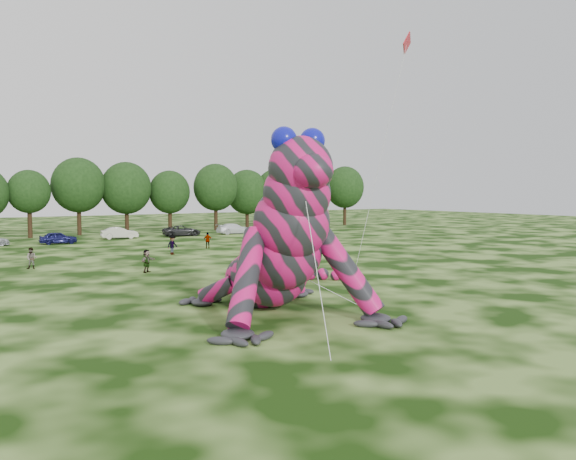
# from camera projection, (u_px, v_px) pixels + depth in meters

# --- Properties ---
(ground) EXTENTS (240.00, 240.00, 0.00)m
(ground) POSITION_uv_depth(u_px,v_px,m) (230.00, 336.00, 23.18)
(ground) COLOR #16330A
(ground) RESTS_ON ground
(inflatable_gecko) EXTENTS (17.30, 19.66, 8.85)m
(inflatable_gecko) POSITION_uv_depth(u_px,v_px,m) (262.00, 221.00, 28.97)
(inflatable_gecko) COLOR #CD1367
(inflatable_gecko) RESTS_ON ground
(flying_kite) EXTENTS (2.48, 3.69, 16.33)m
(flying_kite) POSITION_uv_depth(u_px,v_px,m) (403.00, 61.00, 36.46)
(flying_kite) COLOR red
(flying_kite) RESTS_ON ground
(tree_9) EXTENTS (5.27, 4.74, 8.68)m
(tree_9) POSITION_uv_depth(u_px,v_px,m) (29.00, 204.00, 71.32)
(tree_9) COLOR black
(tree_9) RESTS_ON ground
(tree_10) EXTENTS (7.09, 6.38, 10.50)m
(tree_10) POSITION_uv_depth(u_px,v_px,m) (79.00, 196.00, 75.74)
(tree_10) COLOR black
(tree_10) RESTS_ON ground
(tree_11) EXTENTS (7.01, 6.31, 10.07)m
(tree_11) POSITION_uv_depth(u_px,v_px,m) (126.00, 198.00, 78.93)
(tree_11) COLOR black
(tree_11) RESTS_ON ground
(tree_12) EXTENTS (5.99, 5.39, 8.97)m
(tree_12) POSITION_uv_depth(u_px,v_px,m) (170.00, 201.00, 81.99)
(tree_12) COLOR black
(tree_12) RESTS_ON ground
(tree_13) EXTENTS (6.83, 6.15, 10.13)m
(tree_13) POSITION_uv_depth(u_px,v_px,m) (216.00, 197.00, 85.33)
(tree_13) COLOR black
(tree_13) RESTS_ON ground
(tree_14) EXTENTS (6.82, 6.14, 9.40)m
(tree_14) POSITION_uv_depth(u_px,v_px,m) (247.00, 199.00, 90.14)
(tree_14) COLOR black
(tree_14) RESTS_ON ground
(tree_15) EXTENTS (7.17, 6.45, 9.63)m
(tree_15) POSITION_uv_depth(u_px,v_px,m) (277.00, 198.00, 92.08)
(tree_15) COLOR black
(tree_15) RESTS_ON ground
(tree_16) EXTENTS (6.26, 5.63, 9.37)m
(tree_16) POSITION_uv_depth(u_px,v_px,m) (306.00, 198.00, 97.24)
(tree_16) COLOR black
(tree_16) RESTS_ON ground
(tree_17) EXTENTS (6.98, 6.28, 10.30)m
(tree_17) POSITION_uv_depth(u_px,v_px,m) (345.00, 196.00, 98.50)
(tree_17) COLOR black
(tree_17) RESTS_ON ground
(car_4) EXTENTS (4.16, 1.91, 1.38)m
(car_4) POSITION_uv_depth(u_px,v_px,m) (58.00, 238.00, 63.50)
(car_4) COLOR #141551
(car_4) RESTS_ON ground
(car_5) EXTENTS (4.63, 2.11, 1.47)m
(car_5) POSITION_uv_depth(u_px,v_px,m) (119.00, 233.00, 70.21)
(car_5) COLOR silver
(car_5) RESTS_ON ground
(car_6) EXTENTS (5.28, 2.93, 1.40)m
(car_6) POSITION_uv_depth(u_px,v_px,m) (182.00, 231.00, 74.55)
(car_6) COLOR #28282A
(car_6) RESTS_ON ground
(car_7) EXTENTS (5.08, 2.26, 1.45)m
(car_7) POSITION_uv_depth(u_px,v_px,m) (234.00, 229.00, 78.14)
(car_7) COLOR white
(car_7) RESTS_ON ground
(spectator_2) EXTENTS (1.37, 1.09, 1.85)m
(spectator_2) POSITION_uv_depth(u_px,v_px,m) (172.00, 245.00, 52.81)
(spectator_2) COLOR gray
(spectator_2) RESTS_ON ground
(spectator_1) EXTENTS (1.00, 0.93, 1.66)m
(spectator_1) POSITION_uv_depth(u_px,v_px,m) (32.00, 258.00, 43.04)
(spectator_1) COLOR gray
(spectator_1) RESTS_ON ground
(spectator_5) EXTENTS (1.57, 1.35, 1.70)m
(spectator_5) POSITION_uv_depth(u_px,v_px,m) (147.00, 261.00, 41.18)
(spectator_5) COLOR gray
(spectator_5) RESTS_ON ground
(spectator_3) EXTENTS (1.07, 0.76, 1.68)m
(spectator_3) POSITION_uv_depth(u_px,v_px,m) (208.00, 240.00, 58.46)
(spectator_3) COLOR gray
(spectator_3) RESTS_ON ground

